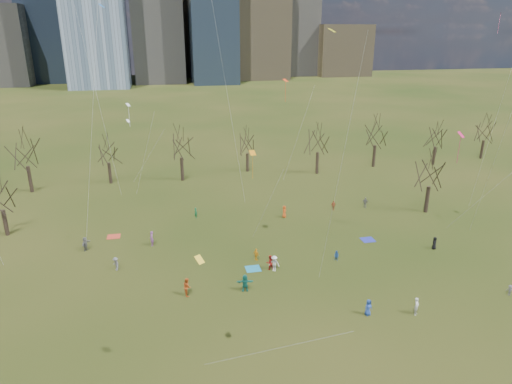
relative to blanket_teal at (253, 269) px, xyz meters
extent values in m
plane|color=black|center=(1.40, -6.97, -0.01)|extent=(500.00, 500.00, 0.00)
cube|color=#726347|center=(46.40, 208.03, 35.98)|extent=(28.00, 28.00, 72.00)
cube|color=#384C66|center=(-58.60, 213.03, 32.48)|extent=(25.00, 25.00, 65.00)
cube|color=slate|center=(71.40, 223.03, 28.98)|extent=(22.00, 22.00, 58.00)
cube|color=#726347|center=(6.40, 233.03, 23.98)|extent=(30.00, 30.00, 48.00)
cube|color=#726347|center=(96.40, 218.03, 13.98)|extent=(30.00, 28.00, 28.00)
cylinder|color=black|center=(-29.60, 32.03, 2.12)|extent=(0.55, 0.55, 4.28)
cylinder|color=black|center=(-17.60, 34.03, 1.79)|extent=(0.52, 0.52, 3.60)
cylinder|color=black|center=(-5.60, 33.03, 2.01)|extent=(0.54, 0.54, 4.05)
cylinder|color=black|center=(6.40, 36.03, 1.67)|extent=(0.51, 0.51, 3.38)
cylinder|color=black|center=(18.40, 32.03, 1.97)|extent=(0.54, 0.54, 3.96)
cylinder|color=black|center=(30.40, 34.03, 2.05)|extent=(0.54, 0.54, 4.14)
cylinder|color=black|center=(42.40, 33.03, 1.74)|extent=(0.52, 0.52, 3.51)
cylinder|color=black|center=(54.40, 35.03, 1.85)|extent=(0.53, 0.53, 3.74)
cylinder|color=black|center=(-28.60, 15.03, 1.67)|extent=(0.51, 0.51, 3.38)
cylinder|color=black|center=(27.40, 11.03, 1.90)|extent=(0.53, 0.53, 3.83)
cube|color=teal|center=(0.00, 0.00, 0.00)|extent=(1.60, 1.50, 0.03)
cube|color=#222BA1|center=(15.34, 4.17, 0.00)|extent=(1.60, 1.50, 0.03)
cube|color=#BA3925|center=(-15.43, 11.69, 0.00)|extent=(1.60, 1.50, 0.03)
imported|color=#234399|center=(8.46, -10.50, 0.77)|extent=(0.87, 0.68, 1.57)
imported|color=silver|center=(12.77, -11.31, 0.83)|extent=(0.72, 0.73, 1.69)
imported|color=#C04F1B|center=(-7.29, -3.75, 0.91)|extent=(0.78, 0.95, 1.84)
imported|color=#5D5D61|center=(23.39, -10.33, 0.54)|extent=(0.78, 0.80, 1.10)
imported|color=#FFAE1C|center=(0.74, 1.82, 0.71)|extent=(0.78, 0.90, 1.45)
imported|color=#1A7569|center=(-1.67, -4.19, 0.89)|extent=(1.73, 0.75, 1.80)
imported|color=black|center=(21.90, 0.23, 0.75)|extent=(0.86, 0.89, 1.54)
imported|color=#9F53A7|center=(-10.70, 8.13, 0.90)|extent=(0.45, 0.68, 1.83)
imported|color=#244F9C|center=(9.51, -0.13, 0.59)|extent=(0.73, 0.75, 1.22)
imported|color=silver|center=(2.14, -0.88, 0.87)|extent=(1.32, 1.09, 1.77)
imported|color=#A12F17|center=(14.81, 14.54, 0.67)|extent=(0.84, 0.45, 1.37)
imported|color=slate|center=(-18.30, 8.47, 0.82)|extent=(1.07, 1.61, 1.67)
imported|color=#EB571A|center=(7.17, 13.36, 0.83)|extent=(0.72, 0.93, 1.70)
imported|color=#197442|center=(-4.79, 15.77, 0.72)|extent=(0.52, 0.63, 1.47)
imported|color=#B21E19|center=(1.74, -0.47, 0.82)|extent=(0.91, 0.77, 1.67)
imported|color=slate|center=(-14.47, 2.79, 0.75)|extent=(1.00, 1.13, 1.52)
imported|color=slate|center=(19.67, 14.40, 0.78)|extent=(1.00, 0.82, 1.60)
plane|color=orange|center=(1.03, 5.11, 11.59)|extent=(0.99, 0.89, 0.43)
cylinder|color=silver|center=(1.83, 1.56, 6.49)|extent=(1.62, 7.12, 10.21)
cylinder|color=orange|center=(1.03, 5.11, 9.97)|extent=(0.04, 0.04, 2.70)
plane|color=yellow|center=(5.51, -5.52, 24.37)|extent=(0.92, 0.92, 0.29)
cylinder|color=silver|center=(5.18, -9.63, 12.88)|extent=(0.69, 8.23, 22.99)
plane|color=#DD185E|center=(25.10, 2.74, 13.06)|extent=(1.17, 1.09, 0.63)
cylinder|color=silver|center=(26.42, -1.47, 7.22)|extent=(2.64, 8.45, 11.68)
cylinder|color=#DD185E|center=(25.10, 2.74, 11.20)|extent=(0.04, 0.04, 3.15)
cylinder|color=silver|center=(-15.21, 3.83, 16.34)|extent=(5.41, 5.18, 29.92)
cylinder|color=silver|center=(-0.83, 13.58, 19.86)|extent=(6.30, 6.30, 36.95)
plane|color=green|center=(27.34, 1.44, 17.68)|extent=(1.18, 1.25, 0.60)
cylinder|color=silver|center=(24.50, -3.42, 9.53)|extent=(5.71, 9.75, 16.30)
plane|color=#3382D9|center=(-15.12, 23.56, 27.44)|extent=(1.03, 1.10, 0.49)
cylinder|color=silver|center=(-16.56, 21.95, 14.41)|extent=(2.90, 3.23, 26.06)
plane|color=#FF4015|center=(10.44, 25.76, 17.24)|extent=(1.18, 1.15, 0.38)
cylinder|color=silver|center=(11.93, 23.14, 9.31)|extent=(2.99, 5.26, 15.86)
cylinder|color=#FF4015|center=(10.44, 25.76, 15.47)|extent=(0.04, 0.04, 3.00)
plane|color=yellow|center=(-6.85, -15.63, 9.95)|extent=(0.88, 0.84, 0.42)
cylinder|color=silver|center=(-3.40, -20.30, 5.67)|extent=(6.92, 9.36, 8.58)
plane|color=#F15893|center=(32.30, 8.52, 26.68)|extent=(0.87, 0.88, 0.40)
cylinder|color=silver|center=(30.05, 3.63, 14.03)|extent=(4.52, 9.79, 25.30)
cylinder|color=#F15893|center=(32.30, 8.52, 25.27)|extent=(0.04, 0.04, 2.40)
plane|color=white|center=(-13.57, 29.67, 11.26)|extent=(0.81, 0.78, 0.46)
cylinder|color=silver|center=(-10.91, 25.62, 6.32)|extent=(5.33, 8.11, 9.89)
plane|color=white|center=(-12.94, 23.23, 14.66)|extent=(0.90, 0.88, 0.40)
cylinder|color=silver|center=(-11.16, 19.79, 8.02)|extent=(3.58, 6.90, 13.28)
cylinder|color=white|center=(-12.94, 23.23, 12.99)|extent=(0.04, 0.04, 2.92)
camera|label=1|loc=(-8.82, -42.91, 24.27)|focal=32.00mm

